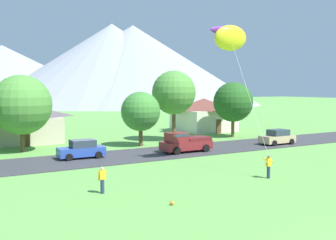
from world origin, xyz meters
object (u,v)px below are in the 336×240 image
at_px(house_leftmost, 19,123).
at_px(parked_car_blue_west_end, 82,149).
at_px(kite_flyer_with_kite, 231,39).
at_px(soccer_ball, 172,203).
at_px(parked_car_tan_mid_east, 277,137).
at_px(tree_near_left, 174,93).
at_px(pickup_truck_maroon_west_side, 185,142).
at_px(watcher_person, 102,179).
at_px(house_left_center, 204,114).
at_px(tree_center, 233,102).
at_px(tree_right_of_center, 141,112).
at_px(tree_near_right, 21,105).

relative_size(house_leftmost, parked_car_blue_west_end, 2.24).
bearing_deg(house_leftmost, kite_flyer_with_kite, -60.73).
bearing_deg(soccer_ball, parked_car_tan_mid_east, 32.53).
height_order(tree_near_left, parked_car_tan_mid_east, tree_near_left).
distance_m(tree_near_left, pickup_truck_maroon_west_side, 10.35).
bearing_deg(parked_car_blue_west_end, watcher_person, -102.35).
xyz_separation_m(house_left_center, watcher_person, (-26.18, -26.44, -1.67)).
bearing_deg(parked_car_blue_west_end, parked_car_tan_mid_east, -6.21).
relative_size(tree_center, tree_right_of_center, 1.19).
height_order(house_leftmost, tree_near_right, tree_near_right).
xyz_separation_m(tree_near_right, parked_car_tan_mid_east, (26.13, -9.29, -3.92)).
xyz_separation_m(house_leftmost, soccer_ball, (2.69, -30.82, -2.29)).
distance_m(house_leftmost, house_left_center, 26.40).
bearing_deg(tree_near_left, soccer_ball, -121.07).
height_order(house_left_center, tree_near_left, tree_near_left).
relative_size(house_leftmost, tree_near_left, 1.11).
xyz_separation_m(tree_right_of_center, soccer_ball, (-8.51, -21.25, -3.76)).
xyz_separation_m(tree_right_of_center, kite_flyer_with_kite, (1.73, -13.48, 6.69)).
distance_m(tree_center, tree_near_right, 26.40).
bearing_deg(tree_near_right, tree_right_of_center, -10.94).
bearing_deg(tree_near_left, parked_car_tan_mid_east, -46.84).
distance_m(house_left_center, parked_car_blue_west_end, 27.39).
relative_size(house_left_center, tree_near_left, 0.94).
xyz_separation_m(tree_center, watcher_person, (-25.16, -18.28, -3.75)).
bearing_deg(tree_near_right, tree_center, -2.18).
xyz_separation_m(tree_center, tree_near_right, (-26.38, 1.00, 0.16)).
distance_m(tree_right_of_center, tree_near_right, 12.45).
bearing_deg(kite_flyer_with_kite, parked_car_blue_west_end, 138.09).
xyz_separation_m(watcher_person, soccer_ball, (2.46, -4.32, -0.76)).
relative_size(house_leftmost, parked_car_tan_mid_east, 2.25).
relative_size(house_leftmost, tree_right_of_center, 1.56).
distance_m(house_leftmost, tree_right_of_center, 14.80).
height_order(pickup_truck_maroon_west_side, soccer_ball, pickup_truck_maroon_west_side).
relative_size(house_left_center, soccer_ball, 33.66).
distance_m(house_leftmost, tree_near_right, 7.66).
relative_size(tree_near_left, parked_car_blue_west_end, 2.02).
xyz_separation_m(kite_flyer_with_kite, watcher_person, (-12.69, -3.45, -9.69)).
height_order(tree_right_of_center, pickup_truck_maroon_west_side, tree_right_of_center).
relative_size(watcher_person, soccer_ball, 6.98).
bearing_deg(watcher_person, house_left_center, 45.28).
xyz_separation_m(house_left_center, tree_center, (-1.02, -8.15, 2.08)).
bearing_deg(parked_car_blue_west_end, house_left_center, 30.87).
distance_m(tree_center, parked_car_tan_mid_east, 9.11).
distance_m(house_leftmost, watcher_person, 26.55).
bearing_deg(tree_right_of_center, parked_car_blue_west_end, -151.29).
height_order(pickup_truck_maroon_west_side, kite_flyer_with_kite, kite_flyer_with_kite).
bearing_deg(watcher_person, parked_car_tan_mid_east, 21.86).
bearing_deg(parked_car_tan_mid_east, watcher_person, -158.14).
height_order(tree_center, tree_right_of_center, tree_center).
bearing_deg(watcher_person, tree_near_left, 48.99).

